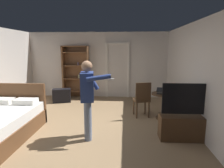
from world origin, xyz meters
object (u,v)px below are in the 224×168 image
object	(u,v)px
bookshelf	(76,70)
laptop	(163,92)
bottle_on_table	(170,90)
tv_flatscreen	(187,123)
side_table	(164,102)
suitcase_dark	(62,96)
person_blue_shirt	(88,94)
wooden_chair	(142,98)

from	to	relation	value
bookshelf	laptop	size ratio (longest dim) A/B	5.04
laptop	bottle_on_table	bearing A→B (deg)	-11.93
tv_flatscreen	laptop	xyz separation A→B (m)	(-0.30, 1.18, 0.41)
bookshelf	side_table	size ratio (longest dim) A/B	2.85
laptop	suitcase_dark	bearing A→B (deg)	155.39
laptop	person_blue_shirt	distance (m)	2.18
bottle_on_table	bookshelf	bearing A→B (deg)	143.39
bottle_on_table	wooden_chair	xyz separation A→B (m)	(-0.72, 0.16, -0.26)
laptop	wooden_chair	distance (m)	0.59
bottle_on_table	suitcase_dark	xyz separation A→B (m)	(-3.44, 1.53, -0.57)
bookshelf	bottle_on_table	world-z (taller)	bookshelf
bottle_on_table	person_blue_shirt	size ratio (longest dim) A/B	0.16
bottle_on_table	person_blue_shirt	bearing A→B (deg)	-148.34
tv_flatscreen	wooden_chair	size ratio (longest dim) A/B	1.21
tv_flatscreen	bottle_on_table	world-z (taller)	tv_flatscreen
side_table	laptop	size ratio (longest dim) A/B	1.76
person_blue_shirt	suitcase_dark	size ratio (longest dim) A/B	2.65
side_table	wooden_chair	distance (m)	0.59
side_table	bottle_on_table	distance (m)	0.37
tv_flatscreen	laptop	bearing A→B (deg)	104.12
bottle_on_table	wooden_chair	distance (m)	0.78
laptop	tv_flatscreen	bearing A→B (deg)	-75.88
tv_flatscreen	laptop	distance (m)	1.28
wooden_chair	person_blue_shirt	size ratio (longest dim) A/B	0.60
laptop	bottle_on_table	distance (m)	0.19
wooden_chair	suitcase_dark	bearing A→B (deg)	153.34
tv_flatscreen	bottle_on_table	distance (m)	1.24
bookshelf	bottle_on_table	size ratio (longest dim) A/B	7.76
bottle_on_table	suitcase_dark	size ratio (longest dim) A/B	0.41
bottle_on_table	person_blue_shirt	distance (m)	2.31
tv_flatscreen	wooden_chair	world-z (taller)	tv_flatscreen
bookshelf	side_table	bearing A→B (deg)	-36.91
tv_flatscreen	bottle_on_table	xyz separation A→B (m)	(-0.12, 1.14, 0.46)
tv_flatscreen	side_table	xyz separation A→B (m)	(-0.26, 1.22, 0.13)
side_table	person_blue_shirt	world-z (taller)	person_blue_shirt
side_table	laptop	bearing A→B (deg)	-134.61
bookshelf	person_blue_shirt	world-z (taller)	bookshelf
laptop	wooden_chair	xyz separation A→B (m)	(-0.54, 0.13, -0.21)
bookshelf	person_blue_shirt	distance (m)	3.69
tv_flatscreen	suitcase_dark	xyz separation A→B (m)	(-3.56, 2.67, -0.11)
tv_flatscreen	person_blue_shirt	distance (m)	2.16
tv_flatscreen	person_blue_shirt	world-z (taller)	person_blue_shirt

